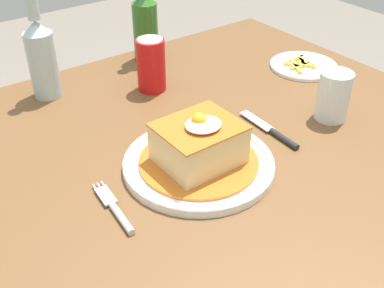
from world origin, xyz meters
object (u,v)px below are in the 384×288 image
knife (276,133)px  soda_can (151,65)px  fork (116,211)px  drinking_glass (333,99)px  main_plate (199,163)px  side_plate_fries (303,66)px  beer_bottle_green (145,23)px  beer_bottle_clear (41,55)px

knife → soda_can: (-0.09, 0.32, 0.06)m
fork → knife: size_ratio=0.86×
drinking_glass → knife: bearing=173.1°
fork → main_plate: bearing=6.4°
fork → knife: (0.37, 0.01, 0.00)m
knife → side_plate_fries: 0.34m
fork → soda_can: 0.44m
knife → side_plate_fries: (0.28, 0.19, -0.00)m
soda_can → fork: bearing=-130.4°
main_plate → side_plate_fries: (0.47, 0.18, -0.00)m
fork → knife: bearing=1.6°
soda_can → drinking_glass: size_ratio=1.18×
knife → beer_bottle_green: 0.48m
main_plate → knife: size_ratio=1.67×
knife → drinking_glass: (0.14, -0.02, 0.04)m
beer_bottle_clear → drinking_glass: 0.64m
drinking_glass → side_plate_fries: bearing=55.4°
soda_can → drinking_glass: bearing=-55.4°
side_plate_fries → beer_bottle_clear: bearing=156.7°
main_plate → beer_bottle_green: (0.18, 0.46, 0.09)m
main_plate → drinking_glass: drinking_glass is taller
fork → soda_can: bearing=49.6°
beer_bottle_green → side_plate_fries: bearing=-44.3°
main_plate → beer_bottle_green: beer_bottle_green is taller
beer_bottle_green → drinking_glass: bearing=-72.8°
fork → soda_can: size_ratio=1.14×
fork → side_plate_fries: (0.65, 0.20, -0.00)m
knife → soda_can: 0.34m
main_plate → drinking_glass: bearing=-4.8°
beer_bottle_green → beer_bottle_clear: same height
main_plate → soda_can: size_ratio=2.24×
beer_bottle_green → fork: bearing=-126.9°
knife → beer_bottle_clear: bearing=124.2°
drinking_glass → beer_bottle_green: bearing=107.2°
fork → knife: 0.37m
soda_can → beer_bottle_green: beer_bottle_green is taller
soda_can → beer_bottle_green: 0.18m
beer_bottle_green → side_plate_fries: beer_bottle_green is taller
knife → beer_bottle_clear: beer_bottle_clear is taller
knife → side_plate_fries: bearing=33.3°
beer_bottle_green → beer_bottle_clear: (-0.29, -0.03, 0.00)m
side_plate_fries → main_plate: bearing=-159.5°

